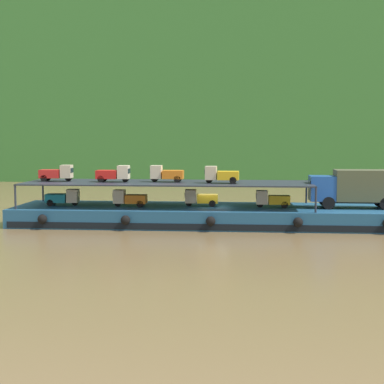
# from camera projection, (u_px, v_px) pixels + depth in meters

# --- Properties ---
(ground_plane) EXTENTS (400.00, 400.00, 0.00)m
(ground_plane) POSITION_uv_depth(u_px,v_px,m) (213.00, 225.00, 48.05)
(ground_plane) COLOR brown
(hillside_far_bank) EXTENTS (120.44, 29.57, 33.92)m
(hillside_far_bank) POSITION_uv_depth(u_px,v_px,m) (229.00, 71.00, 104.12)
(hillside_far_bank) COLOR #387533
(hillside_far_bank) RESTS_ON ground
(cargo_barge) EXTENTS (32.85, 7.98, 1.50)m
(cargo_barge) POSITION_uv_depth(u_px,v_px,m) (213.00, 216.00, 47.95)
(cargo_barge) COLOR navy
(cargo_barge) RESTS_ON ground
(covered_lorry) EXTENTS (7.87, 2.32, 3.10)m
(covered_lorry) POSITION_uv_depth(u_px,v_px,m) (355.00, 187.00, 46.71)
(covered_lorry) COLOR #1E4C99
(covered_lorry) RESTS_ON cargo_barge
(cargo_rack) EXTENTS (23.65, 6.59, 2.00)m
(cargo_rack) POSITION_uv_depth(u_px,v_px,m) (167.00, 183.00, 48.05)
(cargo_rack) COLOR #232833
(cargo_rack) RESTS_ON cargo_barge
(mini_truck_lower_stern) EXTENTS (2.78, 1.27, 1.38)m
(mini_truck_lower_stern) POSITION_uv_depth(u_px,v_px,m) (63.00, 197.00, 48.61)
(mini_truck_lower_stern) COLOR teal
(mini_truck_lower_stern) RESTS_ON cargo_barge
(mini_truck_lower_aft) EXTENTS (2.74, 1.21, 1.38)m
(mini_truck_lower_aft) POSITION_uv_depth(u_px,v_px,m) (129.00, 198.00, 47.91)
(mini_truck_lower_aft) COLOR orange
(mini_truck_lower_aft) RESTS_ON cargo_barge
(mini_truck_lower_mid) EXTENTS (2.78, 1.26, 1.38)m
(mini_truck_lower_mid) POSITION_uv_depth(u_px,v_px,m) (201.00, 198.00, 48.21)
(mini_truck_lower_mid) COLOR gold
(mini_truck_lower_mid) RESTS_ON cargo_barge
(mini_truck_lower_fore) EXTENTS (2.75, 1.21, 1.38)m
(mini_truck_lower_fore) POSITION_uv_depth(u_px,v_px,m) (272.00, 199.00, 47.28)
(mini_truck_lower_fore) COLOR gold
(mini_truck_lower_fore) RESTS_ON cargo_barge
(mini_truck_upper_stern) EXTENTS (2.77, 1.26, 1.38)m
(mini_truck_upper_stern) POSITION_uv_depth(u_px,v_px,m) (57.00, 173.00, 49.08)
(mini_truck_upper_stern) COLOR red
(mini_truck_upper_stern) RESTS_ON cargo_rack
(mini_truck_upper_mid) EXTENTS (2.75, 1.22, 1.38)m
(mini_truck_upper_mid) POSITION_uv_depth(u_px,v_px,m) (114.00, 174.00, 48.18)
(mini_truck_upper_mid) COLOR red
(mini_truck_upper_mid) RESTS_ON cargo_rack
(mini_truck_upper_fore) EXTENTS (2.74, 1.21, 1.38)m
(mini_truck_upper_fore) POSITION_uv_depth(u_px,v_px,m) (166.00, 174.00, 48.17)
(mini_truck_upper_fore) COLOR orange
(mini_truck_upper_fore) RESTS_ON cargo_rack
(mini_truck_upper_bow) EXTENTS (2.77, 1.25, 1.38)m
(mini_truck_upper_bow) POSITION_uv_depth(u_px,v_px,m) (221.00, 175.00, 46.87)
(mini_truck_upper_bow) COLOR gold
(mini_truck_upper_bow) RESTS_ON cargo_rack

